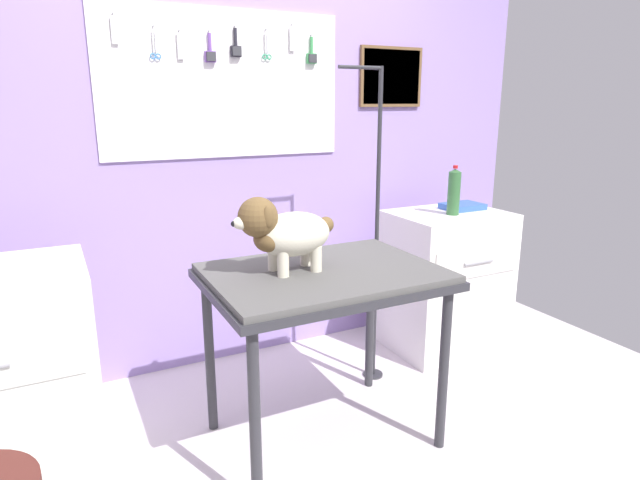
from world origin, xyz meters
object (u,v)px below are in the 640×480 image
object	(u,v)px
grooming_arm	(375,242)
cabinet_right	(445,280)
grooming_table	(323,287)
soda_bottle	(454,192)
dog	(283,232)

from	to	relation	value
grooming_arm	cabinet_right	size ratio (longest dim) A/B	1.95
grooming_table	soda_bottle	size ratio (longest dim) A/B	3.41
grooming_arm	dog	world-z (taller)	grooming_arm
dog	soda_bottle	distance (m)	1.34
dog	cabinet_right	xyz separation A→B (m)	(1.29, 0.48, -0.56)
grooming_table	grooming_arm	size ratio (longest dim) A/B	0.59
dog	soda_bottle	world-z (taller)	soda_bottle
soda_bottle	grooming_arm	bearing A→B (deg)	-171.59
grooming_arm	dog	distance (m)	0.78
grooming_table	grooming_arm	xyz separation A→B (m)	(0.51, 0.38, 0.05)
cabinet_right	dog	bearing A→B (deg)	-159.55
cabinet_right	soda_bottle	distance (m)	0.57
grooming_table	cabinet_right	size ratio (longest dim) A/B	1.15
grooming_table	grooming_arm	bearing A→B (deg)	36.88
dog	grooming_arm	bearing A→B (deg)	26.77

